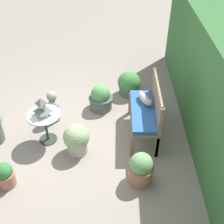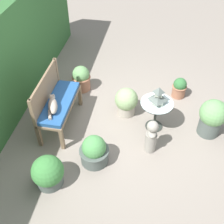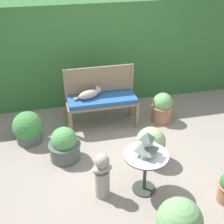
{
  "view_description": "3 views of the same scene",
  "coord_description": "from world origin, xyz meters",
  "px_view_note": "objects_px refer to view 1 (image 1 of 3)",
  "views": [
    {
      "loc": [
        3.7,
        0.68,
        3.6
      ],
      "look_at": [
        -0.12,
        0.61,
        0.52
      ],
      "focal_mm": 45.0,
      "sensor_mm": 36.0,
      "label": 1
    },
    {
      "loc": [
        -3.67,
        -0.42,
        3.81
      ],
      "look_at": [
        -0.26,
        0.19,
        0.54
      ],
      "focal_mm": 45.0,
      "sensor_mm": 36.0,
      "label": 2
    },
    {
      "loc": [
        -1.08,
        -3.48,
        3.04
      ],
      "look_at": [
        -0.16,
        0.43,
        0.69
      ],
      "focal_mm": 50.0,
      "sensor_mm": 36.0,
      "label": 3
    }
  ],
  "objects_px": {
    "garden_bust": "(53,106)",
    "potted_plant_bench_left": "(5,175)",
    "cat": "(145,99)",
    "potted_plant_bench_right": "(77,139)",
    "potted_plant_patio_mid": "(141,168)",
    "pagoda_birdhouse": "(42,108)",
    "garden_bench": "(143,113)",
    "potted_plant_table_near": "(129,84)",
    "patio_table": "(45,120)",
    "potted_plant_table_far": "(101,98)"
  },
  "relations": [
    {
      "from": "garden_bust",
      "to": "potted_plant_bench_left",
      "type": "distance_m",
      "value": 1.63
    },
    {
      "from": "cat",
      "to": "potted_plant_bench_right",
      "type": "height_order",
      "value": "cat"
    },
    {
      "from": "potted_plant_bench_left",
      "to": "potted_plant_patio_mid",
      "type": "bearing_deg",
      "value": 93.28
    },
    {
      "from": "potted_plant_patio_mid",
      "to": "pagoda_birdhouse",
      "type": "bearing_deg",
      "value": -118.35
    },
    {
      "from": "garden_bench",
      "to": "potted_plant_bench_left",
      "type": "distance_m",
      "value": 2.47
    },
    {
      "from": "garden_bench",
      "to": "potted_plant_table_near",
      "type": "distance_m",
      "value": 1.31
    },
    {
      "from": "cat",
      "to": "garden_bust",
      "type": "height_order",
      "value": "cat"
    },
    {
      "from": "potted_plant_bench_left",
      "to": "potted_plant_table_near",
      "type": "height_order",
      "value": "potted_plant_table_near"
    },
    {
      "from": "patio_table",
      "to": "potted_plant_bench_left",
      "type": "xyz_separation_m",
      "value": [
        0.99,
        -0.44,
        -0.24
      ]
    },
    {
      "from": "cat",
      "to": "potted_plant_table_near",
      "type": "distance_m",
      "value": 1.16
    },
    {
      "from": "potted_plant_bench_right",
      "to": "garden_bench",
      "type": "bearing_deg",
      "value": 113.58
    },
    {
      "from": "pagoda_birdhouse",
      "to": "potted_plant_patio_mid",
      "type": "height_order",
      "value": "pagoda_birdhouse"
    },
    {
      "from": "garden_bench",
      "to": "potted_plant_bench_left",
      "type": "xyz_separation_m",
      "value": [
        1.21,
        -2.15,
        -0.25
      ]
    },
    {
      "from": "garden_bench",
      "to": "cat",
      "type": "xyz_separation_m",
      "value": [
        -0.21,
        0.03,
        0.16
      ]
    },
    {
      "from": "cat",
      "to": "potted_plant_table_near",
      "type": "relative_size",
      "value": 0.94
    },
    {
      "from": "potted_plant_table_far",
      "to": "potted_plant_table_near",
      "type": "distance_m",
      "value": 0.79
    },
    {
      "from": "garden_bench",
      "to": "potted_plant_table_near",
      "type": "relative_size",
      "value": 2.28
    },
    {
      "from": "cat",
      "to": "potted_plant_patio_mid",
      "type": "xyz_separation_m",
      "value": [
        1.3,
        -0.13,
        -0.36
      ]
    },
    {
      "from": "cat",
      "to": "potted_plant_table_far",
      "type": "height_order",
      "value": "cat"
    },
    {
      "from": "garden_bench",
      "to": "potted_plant_bench_left",
      "type": "relative_size",
      "value": 2.79
    },
    {
      "from": "potted_plant_bench_left",
      "to": "garden_bust",
      "type": "bearing_deg",
      "value": 163.23
    },
    {
      "from": "potted_plant_patio_mid",
      "to": "potted_plant_bench_left",
      "type": "relative_size",
      "value": 1.26
    },
    {
      "from": "pagoda_birdhouse",
      "to": "potted_plant_bench_right",
      "type": "relative_size",
      "value": 0.59
    },
    {
      "from": "potted_plant_patio_mid",
      "to": "garden_bench",
      "type": "bearing_deg",
      "value": 174.93
    },
    {
      "from": "pagoda_birdhouse",
      "to": "potted_plant_table_far",
      "type": "distance_m",
      "value": 1.42
    },
    {
      "from": "pagoda_birdhouse",
      "to": "potted_plant_table_near",
      "type": "distance_m",
      "value": 2.18
    },
    {
      "from": "potted_plant_bench_left",
      "to": "potted_plant_bench_right",
      "type": "distance_m",
      "value": 1.23
    },
    {
      "from": "potted_plant_bench_right",
      "to": "patio_table",
      "type": "bearing_deg",
      "value": -116.03
    },
    {
      "from": "cat",
      "to": "patio_table",
      "type": "relative_size",
      "value": 0.85
    },
    {
      "from": "pagoda_birdhouse",
      "to": "potted_plant_bench_left",
      "type": "distance_m",
      "value": 1.2
    },
    {
      "from": "cat",
      "to": "potted_plant_bench_left",
      "type": "height_order",
      "value": "cat"
    },
    {
      "from": "cat",
      "to": "potted_plant_patio_mid",
      "type": "bearing_deg",
      "value": -27.3
    },
    {
      "from": "garden_bust",
      "to": "garden_bench",
      "type": "bearing_deg",
      "value": 70.19
    },
    {
      "from": "potted_plant_table_far",
      "to": "potted_plant_bench_left",
      "type": "xyz_separation_m",
      "value": [
        1.95,
        -1.35,
        -0.02
      ]
    },
    {
      "from": "garden_bust",
      "to": "potted_plant_bench_right",
      "type": "relative_size",
      "value": 1.17
    },
    {
      "from": "garden_bench",
      "to": "garden_bust",
      "type": "bearing_deg",
      "value": -101.63
    },
    {
      "from": "garden_bench",
      "to": "cat",
      "type": "relative_size",
      "value": 2.42
    },
    {
      "from": "cat",
      "to": "potted_plant_bench_right",
      "type": "xyz_separation_m",
      "value": [
        0.71,
        -1.17,
        -0.35
      ]
    },
    {
      "from": "garden_bust",
      "to": "potted_plant_table_far",
      "type": "bearing_deg",
      "value": 106.1
    },
    {
      "from": "garden_bench",
      "to": "pagoda_birdhouse",
      "type": "height_order",
      "value": "pagoda_birdhouse"
    },
    {
      "from": "pagoda_birdhouse",
      "to": "potted_plant_table_near",
      "type": "xyz_separation_m",
      "value": [
        -1.49,
        1.5,
        -0.49
      ]
    },
    {
      "from": "patio_table",
      "to": "garden_bench",
      "type": "bearing_deg",
      "value": 97.33
    },
    {
      "from": "potted_plant_table_far",
      "to": "potted_plant_table_near",
      "type": "height_order",
      "value": "potted_plant_table_far"
    },
    {
      "from": "potted_plant_bench_left",
      "to": "potted_plant_table_near",
      "type": "bearing_deg",
      "value": 141.98
    },
    {
      "from": "potted_plant_table_far",
      "to": "patio_table",
      "type": "bearing_deg",
      "value": -43.5
    },
    {
      "from": "garden_bust",
      "to": "potted_plant_table_near",
      "type": "height_order",
      "value": "garden_bust"
    },
    {
      "from": "garden_bust",
      "to": "potted_plant_table_near",
      "type": "relative_size",
      "value": 1.24
    },
    {
      "from": "potted_plant_table_far",
      "to": "potted_plant_table_near",
      "type": "xyz_separation_m",
      "value": [
        -0.53,
        0.59,
        0.0
      ]
    },
    {
      "from": "patio_table",
      "to": "garden_bust",
      "type": "height_order",
      "value": "garden_bust"
    },
    {
      "from": "potted_plant_bench_left",
      "to": "potted_plant_table_near",
      "type": "xyz_separation_m",
      "value": [
        -2.48,
        1.94,
        0.03
      ]
    }
  ]
}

